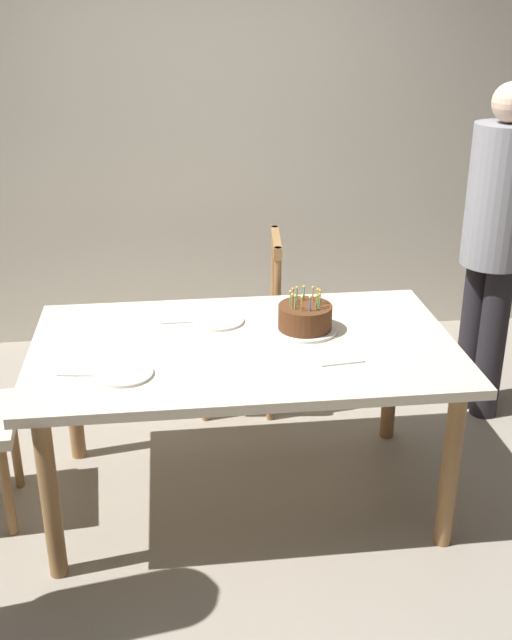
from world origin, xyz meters
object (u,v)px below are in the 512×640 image
at_px(plate_near_celebrant, 124,374).
at_px(birthday_cake, 305,318).
at_px(chair_spindle_back, 243,327).
at_px(dining_table, 244,361).
at_px(person_guest, 495,235).
at_px(plate_far_side, 219,321).

bearing_deg(plate_near_celebrant, birthday_cake, 23.58).
distance_m(plate_near_celebrant, chair_spindle_back, 1.23).
bearing_deg(plate_near_celebrant, dining_table, 25.82).
bearing_deg(chair_spindle_back, person_guest, -9.19).
distance_m(dining_table, chair_spindle_back, 0.86).
height_order(plate_far_side, chair_spindle_back, chair_spindle_back).
bearing_deg(chair_spindle_back, dining_table, -95.59).
height_order(birthday_cake, plate_near_celebrant, birthday_cake).
relative_size(dining_table, birthday_cake, 6.19).
bearing_deg(plate_near_celebrant, plate_far_side, 49.78).
xyz_separation_m(birthday_cake, plate_near_celebrant, (-0.75, -0.33, -0.05)).
height_order(dining_table, person_guest, person_guest).
bearing_deg(chair_spindle_back, plate_far_side, -105.66).
height_order(birthday_cake, plate_far_side, birthday_cake).
xyz_separation_m(dining_table, birthday_cake, (0.27, 0.10, 0.14)).
height_order(dining_table, birthday_cake, birthday_cake).
relative_size(birthday_cake, plate_far_side, 1.27).
distance_m(plate_far_side, chair_spindle_back, 0.69).
relative_size(dining_table, plate_near_celebrant, 7.88).
bearing_deg(birthday_cake, plate_near_celebrant, -156.42).
xyz_separation_m(chair_spindle_back, person_guest, (1.23, -0.20, 0.51)).
distance_m(birthday_cake, plate_far_side, 0.38).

